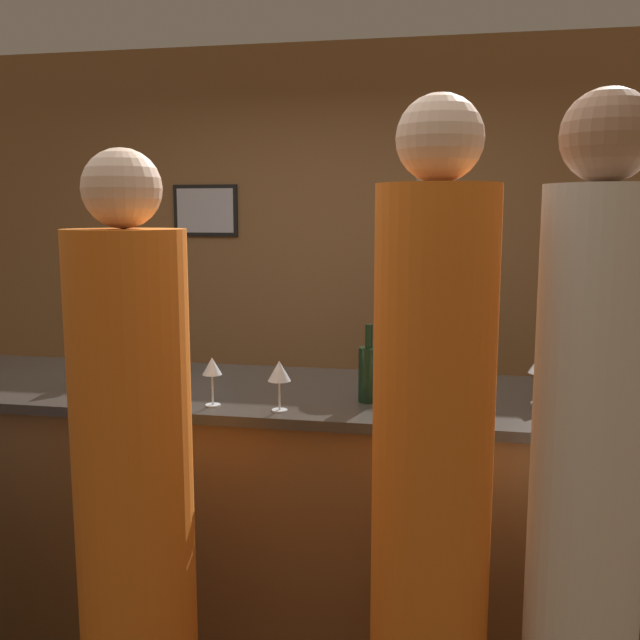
{
  "coord_description": "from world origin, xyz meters",
  "views": [
    {
      "loc": [
        0.77,
        -2.53,
        1.73
      ],
      "look_at": [
        0.27,
        0.1,
        1.33
      ],
      "focal_mm": 40.0,
      "sensor_mm": 36.0,
      "label": 1
    }
  ],
  "objects_px": {
    "bartender": "(434,381)",
    "guest_0": "(135,518)",
    "guest_2": "(585,520)",
    "wine_bottle_1": "(369,373)",
    "wine_bottle_0": "(433,370)",
    "wine_bottle_2": "(174,342)",
    "guest_4": "(431,508)"
  },
  "relations": [
    {
      "from": "bartender",
      "to": "guest_0",
      "type": "xyz_separation_m",
      "value": [
        -0.77,
        -1.69,
        -0.03
      ]
    },
    {
      "from": "guest_2",
      "to": "wine_bottle_1",
      "type": "xyz_separation_m",
      "value": [
        -0.62,
        0.63,
        0.21
      ]
    },
    {
      "from": "wine_bottle_0",
      "to": "wine_bottle_2",
      "type": "bearing_deg",
      "value": 161.26
    },
    {
      "from": "guest_2",
      "to": "guest_4",
      "type": "bearing_deg",
      "value": 174.65
    },
    {
      "from": "bartender",
      "to": "wine_bottle_2",
      "type": "relative_size",
      "value": 6.18
    },
    {
      "from": "guest_2",
      "to": "wine_bottle_1",
      "type": "distance_m",
      "value": 0.91
    },
    {
      "from": "bartender",
      "to": "wine_bottle_1",
      "type": "bearing_deg",
      "value": 79.14
    },
    {
      "from": "wine_bottle_1",
      "to": "wine_bottle_2",
      "type": "relative_size",
      "value": 0.85
    },
    {
      "from": "guest_4",
      "to": "wine_bottle_2",
      "type": "xyz_separation_m",
      "value": [
        -1.09,
        0.92,
        0.25
      ]
    },
    {
      "from": "guest_4",
      "to": "wine_bottle_0",
      "type": "relative_size",
      "value": 6.22
    },
    {
      "from": "guest_0",
      "to": "bartender",
      "type": "bearing_deg",
      "value": 65.46
    },
    {
      "from": "bartender",
      "to": "wine_bottle_1",
      "type": "xyz_separation_m",
      "value": [
        -0.2,
        -1.03,
        0.26
      ]
    },
    {
      "from": "wine_bottle_0",
      "to": "guest_2",
      "type": "bearing_deg",
      "value": -55.88
    },
    {
      "from": "guest_2",
      "to": "wine_bottle_0",
      "type": "distance_m",
      "value": 0.76
    },
    {
      "from": "wine_bottle_1",
      "to": "wine_bottle_2",
      "type": "height_order",
      "value": "wine_bottle_2"
    },
    {
      "from": "guest_0",
      "to": "wine_bottle_0",
      "type": "xyz_separation_m",
      "value": [
        0.79,
        0.62,
        0.32
      ]
    },
    {
      "from": "bartender",
      "to": "guest_2",
      "type": "distance_m",
      "value": 1.71
    },
    {
      "from": "guest_4",
      "to": "bartender",
      "type": "bearing_deg",
      "value": 91.45
    },
    {
      "from": "wine_bottle_0",
      "to": "wine_bottle_1",
      "type": "distance_m",
      "value": 0.22
    },
    {
      "from": "wine_bottle_1",
      "to": "wine_bottle_2",
      "type": "distance_m",
      "value": 0.91
    },
    {
      "from": "guest_0",
      "to": "wine_bottle_2",
      "type": "relative_size",
      "value": 5.92
    },
    {
      "from": "bartender",
      "to": "wine_bottle_1",
      "type": "distance_m",
      "value": 1.08
    },
    {
      "from": "bartender",
      "to": "guest_4",
      "type": "xyz_separation_m",
      "value": [
        0.04,
        -1.62,
        0.04
      ]
    },
    {
      "from": "wine_bottle_2",
      "to": "wine_bottle_0",
      "type": "bearing_deg",
      "value": -18.74
    },
    {
      "from": "bartender",
      "to": "wine_bottle_1",
      "type": "height_order",
      "value": "bartender"
    },
    {
      "from": "guest_0",
      "to": "guest_4",
      "type": "relative_size",
      "value": 0.94
    },
    {
      "from": "bartender",
      "to": "wine_bottle_2",
      "type": "bearing_deg",
      "value": 33.69
    },
    {
      "from": "guest_0",
      "to": "guest_4",
      "type": "height_order",
      "value": "guest_4"
    },
    {
      "from": "bartender",
      "to": "guest_2",
      "type": "relative_size",
      "value": 0.98
    },
    {
      "from": "wine_bottle_0",
      "to": "wine_bottle_2",
      "type": "distance_m",
      "value": 1.13
    },
    {
      "from": "guest_4",
      "to": "wine_bottle_0",
      "type": "bearing_deg",
      "value": 91.88
    },
    {
      "from": "wine_bottle_0",
      "to": "wine_bottle_2",
      "type": "xyz_separation_m",
      "value": [
        -1.07,
        0.36,
        -0.0
      ]
    }
  ]
}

